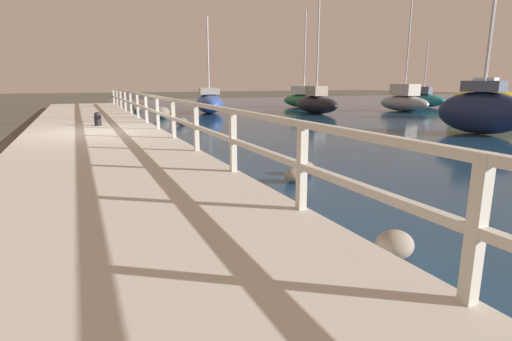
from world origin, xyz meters
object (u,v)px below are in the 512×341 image
at_px(sailboat_teal, 423,99).
at_px(sailboat_green, 304,99).
at_px(sailboat_gray, 404,101).
at_px(sailboat_black, 316,103).
at_px(mooring_bollard, 98,119).
at_px(sailboat_navy, 481,110).
at_px(sailboat_blue, 209,102).
at_px(sailboat_yellow, 483,102).

xyz_separation_m(sailboat_teal, sailboat_green, (-8.18, 2.99, 0.04)).
bearing_deg(sailboat_gray, sailboat_black, 170.08).
distance_m(mooring_bollard, sailboat_navy, 13.46).
relative_size(sailboat_green, sailboat_gray, 0.93).
bearing_deg(sailboat_navy, sailboat_gray, 45.83).
bearing_deg(sailboat_green, sailboat_gray, -64.56).
xyz_separation_m(sailboat_blue, sailboat_gray, (11.43, -3.66, 0.04)).
bearing_deg(mooring_bollard, sailboat_green, 34.25).
distance_m(sailboat_black, sailboat_blue, 6.24).
bearing_deg(sailboat_teal, sailboat_gray, -170.98).
relative_size(sailboat_navy, sailboat_blue, 1.40).
bearing_deg(sailboat_gray, sailboat_navy, -123.53).
bearing_deg(sailboat_yellow, mooring_bollard, 156.24).
relative_size(sailboat_navy, sailboat_gray, 1.07).
relative_size(sailboat_green, sailboat_yellow, 1.00).
xyz_separation_m(sailboat_green, sailboat_yellow, (3.63, -11.14, 0.23)).
relative_size(mooring_bollard, sailboat_blue, 0.09).
relative_size(sailboat_blue, sailboat_yellow, 0.83).
relative_size(sailboat_teal, sailboat_yellow, 0.70).
height_order(sailboat_green, sailboat_gray, sailboat_gray).
xyz_separation_m(sailboat_black, sailboat_yellow, (5.68, -6.27, 0.23)).
bearing_deg(sailboat_green, sailboat_black, -121.89).
relative_size(mooring_bollard, sailboat_green, 0.08).
height_order(sailboat_black, sailboat_gray, sailboat_gray).
bearing_deg(sailboat_black, sailboat_navy, -92.06).
bearing_deg(sailboat_blue, sailboat_black, -14.69).
distance_m(sailboat_navy, sailboat_teal, 15.75).
bearing_deg(sailboat_gray, sailboat_blue, 159.58).
xyz_separation_m(mooring_bollard, sailboat_blue, (6.51, 7.64, 0.10)).
xyz_separation_m(sailboat_green, sailboat_gray, (3.85, -5.62, 0.05)).
xyz_separation_m(sailboat_teal, sailboat_blue, (-15.76, 1.03, 0.06)).
distance_m(sailboat_blue, sailboat_gray, 12.00).
distance_m(sailboat_navy, sailboat_gray, 11.09).
height_order(sailboat_navy, sailboat_teal, sailboat_navy).
bearing_deg(sailboat_navy, sailboat_green, 69.77).
bearing_deg(sailboat_teal, sailboat_yellow, -141.46).
distance_m(sailboat_green, sailboat_blue, 7.83).
bearing_deg(sailboat_navy, sailboat_blue, 100.23).
distance_m(mooring_bollard, sailboat_black, 12.93).
relative_size(sailboat_navy, sailboat_yellow, 1.15).
xyz_separation_m(sailboat_gray, sailboat_yellow, (-0.23, -5.52, 0.18)).
bearing_deg(sailboat_green, mooring_bollard, -154.74).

